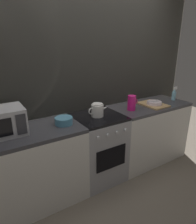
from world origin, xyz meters
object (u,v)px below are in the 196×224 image
(microwave, at_px, (0,122))
(pitcher, at_px, (132,103))
(stove_unit, at_px, (98,148))
(spray_bottle, at_px, (174,95))
(kettle, at_px, (97,110))
(dish_pile, at_px, (154,104))
(mixing_bowl, at_px, (64,121))

(microwave, distance_m, pitcher, 1.61)
(stove_unit, height_order, microwave, microwave)
(spray_bottle, bearing_deg, stove_unit, 179.07)
(stove_unit, xyz_separation_m, kettle, (-0.01, -0.01, 0.53))
(pitcher, distance_m, dish_pile, 0.42)
(dish_pile, relative_size, spray_bottle, 1.97)
(microwave, height_order, dish_pile, microwave)
(microwave, xyz_separation_m, mixing_bowl, (0.63, -0.08, -0.10))
(stove_unit, distance_m, kettle, 0.53)
(kettle, height_order, spray_bottle, spray_bottle)
(stove_unit, relative_size, mixing_bowl, 4.50)
(dish_pile, bearing_deg, pitcher, 177.76)
(mixing_bowl, relative_size, dish_pile, 0.50)
(microwave, xyz_separation_m, pitcher, (1.61, -0.11, -0.03))
(kettle, relative_size, dish_pile, 0.71)
(stove_unit, relative_size, kettle, 3.16)
(stove_unit, distance_m, microwave, 1.25)
(mixing_bowl, xyz_separation_m, dish_pile, (1.38, -0.04, -0.02))
(microwave, height_order, spray_bottle, microwave)
(stove_unit, bearing_deg, pitcher, -5.12)
(spray_bottle, bearing_deg, microwave, 178.11)
(pitcher, relative_size, dish_pile, 0.50)
(mixing_bowl, distance_m, spray_bottle, 1.87)
(microwave, relative_size, dish_pile, 1.15)
(mixing_bowl, distance_m, dish_pile, 1.38)
(dish_pile, xyz_separation_m, spray_bottle, (0.49, 0.04, 0.06))
(microwave, xyz_separation_m, spray_bottle, (2.50, -0.08, -0.06))
(dish_pile, bearing_deg, microwave, 176.56)
(dish_pile, bearing_deg, mixing_bowl, 178.20)
(pitcher, bearing_deg, mixing_bowl, 178.39)
(pitcher, bearing_deg, dish_pile, -2.24)
(dish_pile, bearing_deg, spray_bottle, 4.55)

